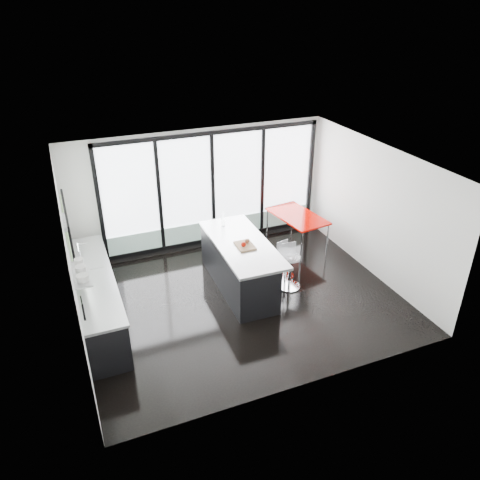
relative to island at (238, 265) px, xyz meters
name	(u,v)px	position (x,y,z in m)	size (l,w,h in m)	color
floor	(241,298)	(-0.12, -0.44, -0.51)	(6.00, 5.00, 0.00)	black
ceiling	(241,163)	(-0.12, -0.44, 2.29)	(6.00, 5.00, 0.00)	white
wall_back	(211,194)	(0.15, 2.02, 0.76)	(6.00, 0.09, 2.80)	silver
wall_front	(308,312)	(-0.12, -2.94, 0.89)	(6.00, 0.00, 2.80)	silver
wall_left	(70,252)	(-3.09, -0.17, 1.05)	(0.26, 5.00, 2.80)	silver
wall_right	(375,211)	(2.88, -0.44, 0.89)	(0.00, 5.00, 2.80)	silver
counter_cabinets	(97,298)	(-2.79, -0.04, -0.05)	(0.69, 3.24, 1.36)	black
island	(238,265)	(0.00, 0.00, 0.00)	(1.09, 2.49, 1.31)	black
bar_stool_near	(290,272)	(0.96, -0.43, -0.14)	(0.46, 0.46, 0.74)	silver
bar_stool_far	(286,264)	(1.07, -0.03, -0.20)	(0.39, 0.39, 0.62)	silver
red_table	(296,230)	(1.94, 1.12, -0.11)	(0.85, 1.48, 0.79)	#A70600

